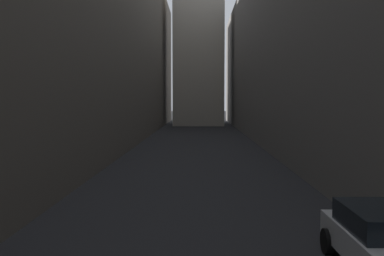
{
  "coord_description": "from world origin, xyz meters",
  "views": [
    {
      "loc": [
        0.16,
        14.58,
        4.08
      ],
      "look_at": [
        0.0,
        23.93,
        3.49
      ],
      "focal_mm": 41.54,
      "sensor_mm": 36.0,
      "label": 1
    }
  ],
  "objects": [
    {
      "name": "building_block_right",
      "position": [
        12.1,
        50.0,
        9.32
      ],
      "size": [
        13.21,
        108.0,
        18.64
      ],
      "primitive_type": "cube",
      "color": "slate",
      "rests_on": "ground"
    },
    {
      "name": "ground_plane",
      "position": [
        0.0,
        48.0,
        0.0
      ],
      "size": [
        264.0,
        264.0,
        0.0
      ],
      "primitive_type": "plane",
      "color": "#232326"
    },
    {
      "name": "parked_car_right_far",
      "position": [
        4.4,
        24.74,
        0.83
      ],
      "size": [
        1.9,
        4.42,
        1.56
      ],
      "rotation": [
        0.0,
        0.0,
        1.57
      ],
      "color": "silver",
      "rests_on": "ground"
    },
    {
      "name": "building_block_left",
      "position": [
        -12.11,
        50.0,
        10.63
      ],
      "size": [
        13.23,
        108.0,
        21.26
      ],
      "primitive_type": "cube",
      "color": "#60594F",
      "rests_on": "ground"
    }
  ]
}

